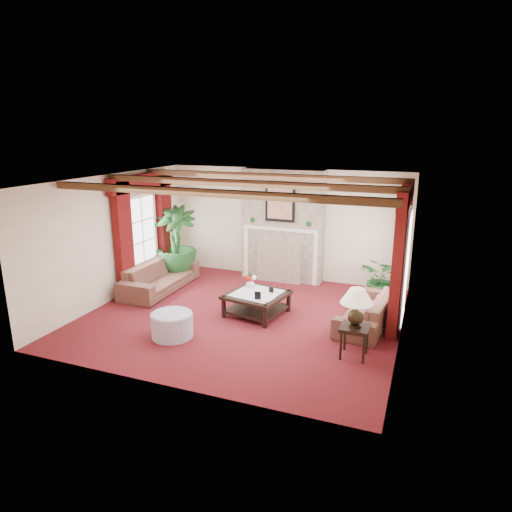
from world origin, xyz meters
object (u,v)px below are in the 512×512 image
at_px(side_table, 354,341).
at_px(potted_palm, 177,259).
at_px(coffee_table, 257,304).
at_px(ottoman, 172,325).
at_px(sofa_right, 368,305).
at_px(sofa_left, 160,272).

bearing_deg(side_table, potted_palm, 152.14).
bearing_deg(coffee_table, potted_palm, 161.94).
bearing_deg(ottoman, side_table, 7.49).
distance_m(potted_palm, ottoman, 3.39).
xyz_separation_m(potted_palm, ottoman, (1.64, -2.96, -0.29)).
height_order(sofa_right, potted_palm, potted_palm).
bearing_deg(sofa_right, ottoman, -53.50).
xyz_separation_m(potted_palm, side_table, (4.80, -2.54, -0.23)).
bearing_deg(sofa_left, side_table, -109.79).
bearing_deg(side_table, sofa_right, 88.90).
distance_m(coffee_table, ottoman, 1.83).
xyz_separation_m(sofa_left, ottoman, (1.56, -2.06, -0.22)).
height_order(sofa_right, ottoman, sofa_right).
height_order(sofa_left, potted_palm, potted_palm).
distance_m(potted_palm, coffee_table, 3.07).
relative_size(sofa_right, side_table, 3.83).
bearing_deg(potted_palm, side_table, -27.86).
bearing_deg(side_table, ottoman, -172.51).
distance_m(coffee_table, side_table, 2.38).
bearing_deg(side_table, coffee_table, 152.87).
height_order(coffee_table, side_table, side_table).
bearing_deg(ottoman, sofa_left, 127.11).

